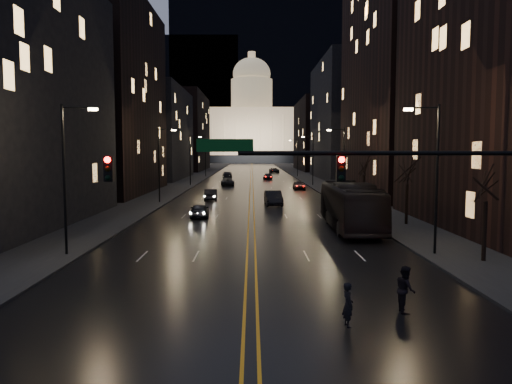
{
  "coord_description": "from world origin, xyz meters",
  "views": [
    {
      "loc": [
        0.04,
        -19.36,
        6.3
      ],
      "look_at": [
        0.32,
        13.55,
        3.56
      ],
      "focal_mm": 35.0,
      "sensor_mm": 36.0,
      "label": 1
    }
  ],
  "objects_px": {
    "traffic_signal": "(402,181)",
    "pedestrian_a": "(348,305)",
    "oncoming_car_a": "(200,210)",
    "oncoming_car_b": "(211,195)",
    "receding_car_a": "(273,198)",
    "bus": "(350,206)",
    "pedestrian_b": "(405,289)"
  },
  "relations": [
    {
      "from": "bus",
      "to": "pedestrian_a",
      "type": "bearing_deg",
      "value": -100.3
    },
    {
      "from": "receding_car_a",
      "to": "pedestrian_b",
      "type": "relative_size",
      "value": 2.82
    },
    {
      "from": "oncoming_car_b",
      "to": "receding_car_a",
      "type": "relative_size",
      "value": 0.85
    },
    {
      "from": "traffic_signal",
      "to": "oncoming_car_b",
      "type": "xyz_separation_m",
      "value": [
        -11.05,
        43.36,
        -4.38
      ]
    },
    {
      "from": "oncoming_car_a",
      "to": "pedestrian_b",
      "type": "distance_m",
      "value": 29.72
    },
    {
      "from": "oncoming_car_a",
      "to": "bus",
      "type": "bearing_deg",
      "value": 146.86
    },
    {
      "from": "traffic_signal",
      "to": "pedestrian_a",
      "type": "distance_m",
      "value": 5.32
    },
    {
      "from": "traffic_signal",
      "to": "oncoming_car_a",
      "type": "bearing_deg",
      "value": 111.61
    },
    {
      "from": "bus",
      "to": "pedestrian_a",
      "type": "xyz_separation_m",
      "value": [
        -4.47,
        -22.24,
        -1.07
      ]
    },
    {
      "from": "bus",
      "to": "pedestrian_b",
      "type": "height_order",
      "value": "bus"
    },
    {
      "from": "oncoming_car_a",
      "to": "oncoming_car_b",
      "type": "bearing_deg",
      "value": -93.6
    },
    {
      "from": "receding_car_a",
      "to": "pedestrian_a",
      "type": "relative_size",
      "value": 3.19
    },
    {
      "from": "oncoming_car_a",
      "to": "pedestrian_b",
      "type": "height_order",
      "value": "pedestrian_b"
    },
    {
      "from": "traffic_signal",
      "to": "pedestrian_a",
      "type": "xyz_separation_m",
      "value": [
        -2.44,
        -2.0,
        -4.29
      ]
    },
    {
      "from": "traffic_signal",
      "to": "pedestrian_a",
      "type": "bearing_deg",
      "value": -140.68
    },
    {
      "from": "oncoming_car_a",
      "to": "pedestrian_a",
      "type": "bearing_deg",
      "value": 101.45
    },
    {
      "from": "pedestrian_a",
      "to": "traffic_signal",
      "type": "bearing_deg",
      "value": -60.64
    },
    {
      "from": "traffic_signal",
      "to": "bus",
      "type": "distance_m",
      "value": 20.6
    },
    {
      "from": "traffic_signal",
      "to": "oncoming_car_b",
      "type": "height_order",
      "value": "traffic_signal"
    },
    {
      "from": "pedestrian_a",
      "to": "pedestrian_b",
      "type": "bearing_deg",
      "value": -67.79
    },
    {
      "from": "oncoming_car_b",
      "to": "pedestrian_b",
      "type": "bearing_deg",
      "value": 101.4
    },
    {
      "from": "oncoming_car_a",
      "to": "receding_car_a",
      "type": "xyz_separation_m",
      "value": [
        7.39,
        10.21,
        0.15
      ]
    },
    {
      "from": "pedestrian_a",
      "to": "pedestrian_b",
      "type": "height_order",
      "value": "pedestrian_b"
    },
    {
      "from": "traffic_signal",
      "to": "pedestrian_a",
      "type": "relative_size",
      "value": 10.66
    },
    {
      "from": "oncoming_car_a",
      "to": "oncoming_car_b",
      "type": "relative_size",
      "value": 0.94
    },
    {
      "from": "bus",
      "to": "pedestrian_a",
      "type": "height_order",
      "value": "bus"
    },
    {
      "from": "oncoming_car_a",
      "to": "receding_car_a",
      "type": "height_order",
      "value": "receding_car_a"
    },
    {
      "from": "bus",
      "to": "pedestrian_a",
      "type": "distance_m",
      "value": 22.71
    },
    {
      "from": "traffic_signal",
      "to": "pedestrian_a",
      "type": "height_order",
      "value": "traffic_signal"
    },
    {
      "from": "bus",
      "to": "pedestrian_b",
      "type": "bearing_deg",
      "value": -94.24
    },
    {
      "from": "receding_car_a",
      "to": "bus",
      "type": "bearing_deg",
      "value": -75.43
    },
    {
      "from": "traffic_signal",
      "to": "receding_car_a",
      "type": "relative_size",
      "value": 3.34
    }
  ]
}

